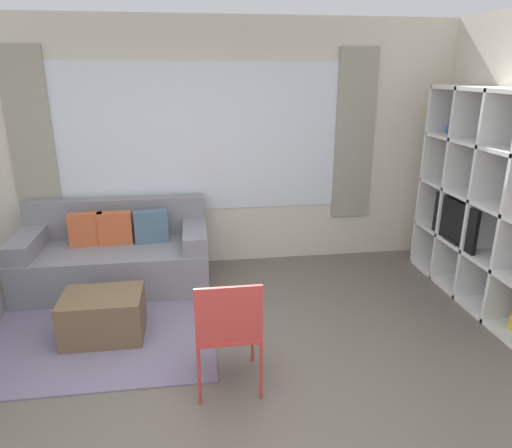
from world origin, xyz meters
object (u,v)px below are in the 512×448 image
at_px(couch_main, 116,255).
at_px(ottoman, 104,316).
at_px(folding_chair, 228,325).
at_px(shelving_unit, 492,201).

xyz_separation_m(couch_main, ottoman, (0.04, -1.05, -0.12)).
bearing_deg(ottoman, folding_chair, -39.62).
bearing_deg(shelving_unit, folding_chair, -157.86).
bearing_deg(couch_main, folding_chair, -61.33).
relative_size(shelving_unit, folding_chair, 2.33).
height_order(ottoman, folding_chair, folding_chair).
relative_size(shelving_unit, couch_main, 1.06).
bearing_deg(folding_chair, couch_main, -61.33).
relative_size(shelving_unit, ottoman, 3.08).
height_order(shelving_unit, folding_chair, shelving_unit).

